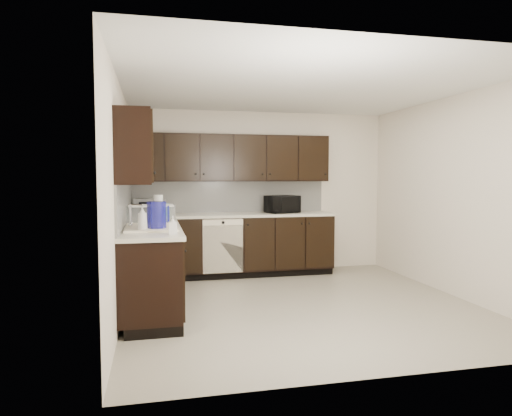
{
  "coord_description": "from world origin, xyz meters",
  "views": [
    {
      "loc": [
        -1.65,
        -5.01,
        1.5
      ],
      "look_at": [
        -0.4,
        0.6,
        1.1
      ],
      "focal_mm": 32.0,
      "sensor_mm": 36.0,
      "label": 1
    }
  ],
  "objects": [
    {
      "name": "paper_towel_roll",
      "position": [
        -1.6,
        1.35,
        1.09
      ],
      "size": [
        0.15,
        0.15,
        0.3
      ],
      "primitive_type": "cylinder",
      "rotation": [
        0.0,
        0.0,
        0.11
      ],
      "color": "white",
      "rests_on": "countertop"
    },
    {
      "name": "floor",
      "position": [
        0.0,
        0.0,
        0.0
      ],
      "size": [
        4.0,
        4.0,
        0.0
      ],
      "primitive_type": "plane",
      "color": "gray",
      "rests_on": "ground"
    },
    {
      "name": "wall_right",
      "position": [
        2.0,
        0.0,
        1.25
      ],
      "size": [
        0.02,
        4.0,
        2.5
      ],
      "primitive_type": "cube",
      "color": "beige",
      "rests_on": "floor"
    },
    {
      "name": "microwave",
      "position": [
        0.25,
        1.65,
        1.07
      ],
      "size": [
        0.54,
        0.43,
        0.26
      ],
      "primitive_type": "imported",
      "rotation": [
        0.0,
        0.0,
        0.24
      ],
      "color": "black",
      "rests_on": "countertop"
    },
    {
      "name": "toaster_oven",
      "position": [
        -1.71,
        1.68,
        1.06
      ],
      "size": [
        0.45,
        0.39,
        0.24
      ],
      "primitive_type": "cube",
      "rotation": [
        0.0,
        0.0,
        -0.34
      ],
      "color": "#B5B6B8",
      "rests_on": "countertop"
    },
    {
      "name": "soap_bottle_a",
      "position": [
        -1.48,
        -0.58,
        1.03
      ],
      "size": [
        0.08,
        0.08,
        0.18
      ],
      "primitive_type": "imported",
      "rotation": [
        0.0,
        0.0,
        0.0
      ],
      "color": "gray",
      "rests_on": "countertop"
    },
    {
      "name": "wall_back",
      "position": [
        0.0,
        2.0,
        1.25
      ],
      "size": [
        4.0,
        0.02,
        2.5
      ],
      "primitive_type": "cube",
      "color": "beige",
      "rests_on": "floor"
    },
    {
      "name": "wall_left",
      "position": [
        -2.0,
        0.0,
        1.25
      ],
      "size": [
        0.02,
        4.0,
        2.5
      ],
      "primitive_type": "cube",
      "color": "beige",
      "rests_on": "floor"
    },
    {
      "name": "upper_cabinets",
      "position": [
        -1.1,
        1.2,
        1.77
      ],
      "size": [
        3.0,
        2.8,
        0.7
      ],
      "color": "black",
      "rests_on": "wall_back"
    },
    {
      "name": "dishwasher",
      "position": [
        -0.7,
        1.41,
        0.55
      ],
      "size": [
        0.58,
        0.04,
        0.78
      ],
      "color": "#F8EACB",
      "rests_on": "lower_cabinets"
    },
    {
      "name": "backsplash",
      "position": [
        -1.22,
        1.32,
        1.18
      ],
      "size": [
        3.0,
        2.8,
        0.48
      ],
      "color": "silver",
      "rests_on": "countertop"
    },
    {
      "name": "teal_tumbler",
      "position": [
        -1.49,
        1.31,
        1.03
      ],
      "size": [
        0.11,
        0.11,
        0.19
      ],
      "primitive_type": "cylinder",
      "rotation": [
        0.0,
        0.0,
        -0.36
      ],
      "color": "#0C8789",
      "rests_on": "countertop"
    },
    {
      "name": "blue_pitcher",
      "position": [
        -1.63,
        -0.19,
        1.09
      ],
      "size": [
        0.22,
        0.22,
        0.3
      ],
      "primitive_type": "cylinder",
      "rotation": [
        0.0,
        0.0,
        -0.12
      ],
      "color": "#0E0D7F",
      "rests_on": "countertop"
    },
    {
      "name": "sink",
      "position": [
        -1.68,
        -0.01,
        0.88
      ],
      "size": [
        0.54,
        0.82,
        0.42
      ],
      "color": "#F8EACB",
      "rests_on": "countertop"
    },
    {
      "name": "storage_bin",
      "position": [
        -1.69,
        0.73,
        1.04
      ],
      "size": [
        0.59,
        0.49,
        0.2
      ],
      "primitive_type": "cube",
      "rotation": [
        0.0,
        0.0,
        -0.27
      ],
      "color": "silver",
      "rests_on": "countertop"
    },
    {
      "name": "ceiling",
      "position": [
        0.0,
        0.0,
        2.5
      ],
      "size": [
        4.0,
        4.0,
        0.0
      ],
      "primitive_type": "plane",
      "rotation": [
        3.14,
        0.0,
        0.0
      ],
      "color": "white",
      "rests_on": "wall_back"
    },
    {
      "name": "countertop",
      "position": [
        -1.01,
        1.11,
        0.92
      ],
      "size": [
        3.03,
        2.83,
        0.04
      ],
      "color": "beige",
      "rests_on": "lower_cabinets"
    },
    {
      "name": "soap_bottle_b",
      "position": [
        -1.77,
        -0.25,
        1.07
      ],
      "size": [
        0.11,
        0.11,
        0.26
      ],
      "primitive_type": "imported",
      "rotation": [
        0.0,
        0.0,
        0.12
      ],
      "color": "gray",
      "rests_on": "countertop"
    },
    {
      "name": "wall_front",
      "position": [
        0.0,
        -2.0,
        1.25
      ],
      "size": [
        4.0,
        0.02,
        2.5
      ],
      "primitive_type": "cube",
      "color": "beige",
      "rests_on": "floor"
    },
    {
      "name": "lower_cabinets",
      "position": [
        -1.01,
        1.11,
        0.41
      ],
      "size": [
        3.0,
        2.8,
        0.9
      ],
      "color": "black",
      "rests_on": "floor"
    }
  ]
}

